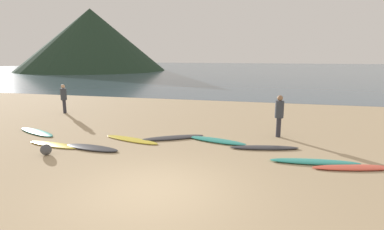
{
  "coord_description": "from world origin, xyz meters",
  "views": [
    {
      "loc": [
        2.58,
        -6.37,
        3.21
      ],
      "look_at": [
        -0.73,
        6.49,
        0.6
      ],
      "focal_mm": 28.78,
      "sensor_mm": 36.0,
      "label": 1
    }
  ],
  "objects": [
    {
      "name": "person_0",
      "position": [
        2.95,
        5.94,
        0.98
      ],
      "size": [
        0.34,
        0.34,
        1.66
      ],
      "rotation": [
        0.0,
        0.0,
        4.0
      ],
      "color": "#2D2D38",
      "rests_on": "ground"
    },
    {
      "name": "surfboard_8",
      "position": [
        5.02,
        2.87,
        0.04
      ],
      "size": [
        2.5,
        1.08,
        0.07
      ],
      "primitive_type": "ellipsoid",
      "rotation": [
        0.0,
        0.0,
        0.25
      ],
      "color": "#D84C38",
      "rests_on": "ground"
    },
    {
      "name": "person_1",
      "position": [
        -8.52,
        8.21,
        0.95
      ],
      "size": [
        0.32,
        0.32,
        1.6
      ],
      "rotation": [
        0.0,
        0.0,
        4.25
      ],
      "color": "#2D2D38",
      "rests_on": "ground"
    },
    {
      "name": "surfboard_7",
      "position": [
        3.96,
        3.07,
        0.05
      ],
      "size": [
        2.68,
        0.77,
        0.1
      ],
      "primitive_type": "ellipsoid",
      "rotation": [
        0.0,
        0.0,
        0.11
      ],
      "color": "teal",
      "rests_on": "ground"
    },
    {
      "name": "headland_hill",
      "position": [
        -33.18,
        50.63,
        6.14
      ],
      "size": [
        29.48,
        29.48,
        12.28
      ],
      "primitive_type": "cone",
      "color": "#1E3323",
      "rests_on": "ground"
    },
    {
      "name": "surfboard_1",
      "position": [
        -4.89,
        2.69,
        0.03
      ],
      "size": [
        2.27,
        0.82,
        0.06
      ],
      "primitive_type": "ellipsoid",
      "rotation": [
        0.0,
        0.0,
        -0.15
      ],
      "color": "yellow",
      "rests_on": "ground"
    },
    {
      "name": "surfboard_4",
      "position": [
        -1.02,
        4.64,
        0.04
      ],
      "size": [
        2.43,
        1.75,
        0.09
      ],
      "primitive_type": "ellipsoid",
      "rotation": [
        0.0,
        0.0,
        0.53
      ],
      "color": "#333338",
      "rests_on": "ground"
    },
    {
      "name": "surfboard_3",
      "position": [
        -2.47,
        4.01,
        0.03
      ],
      "size": [
        2.51,
        1.15,
        0.06
      ],
      "primitive_type": "ellipsoid",
      "rotation": [
        0.0,
        0.0,
        -0.27
      ],
      "color": "yellow",
      "rests_on": "ground"
    },
    {
      "name": "surfboard_0",
      "position": [
        -6.82,
        4.07,
        0.04
      ],
      "size": [
        2.44,
        1.43,
        0.08
      ],
      "primitive_type": "ellipsoid",
      "rotation": [
        0.0,
        0.0,
        -0.4
      ],
      "color": "teal",
      "rests_on": "ground"
    },
    {
      "name": "surfboard_5",
      "position": [
        0.71,
        4.64,
        0.05
      ],
      "size": [
        2.38,
        1.13,
        0.1
      ],
      "primitive_type": "ellipsoid",
      "rotation": [
        0.0,
        0.0,
        -0.26
      ],
      "color": "teal",
      "rests_on": "ground"
    },
    {
      "name": "ground_plane",
      "position": [
        0.0,
        10.0,
        -0.1
      ],
      "size": [
        120.0,
        120.0,
        0.2
      ],
      "primitive_type": "cube",
      "color": "tan",
      "rests_on": "ground"
    },
    {
      "name": "ocean_water",
      "position": [
        0.0,
        64.97,
        0.0
      ],
      "size": [
        140.0,
        100.0,
        0.01
      ],
      "primitive_type": "cube",
      "color": "#475B6B",
      "rests_on": "ground"
    },
    {
      "name": "surfboard_2",
      "position": [
        -3.34,
        2.67,
        0.05
      ],
      "size": [
        2.18,
        0.82,
        0.09
      ],
      "primitive_type": "ellipsoid",
      "rotation": [
        0.0,
        0.0,
        -0.12
      ],
      "color": "#333338",
      "rests_on": "ground"
    },
    {
      "name": "surfboard_6",
      "position": [
        2.46,
        4.19,
        0.04
      ],
      "size": [
        2.42,
        0.97,
        0.08
      ],
      "primitive_type": "ellipsoid",
      "rotation": [
        0.0,
        0.0,
        0.22
      ],
      "color": "#333338",
      "rests_on": "ground"
    },
    {
      "name": "beach_rock_near",
      "position": [
        -4.41,
        1.73,
        0.18
      ],
      "size": [
        0.35,
        0.35,
        0.35
      ],
      "primitive_type": "sphere",
      "color": "#4A4C51",
      "rests_on": "ground"
    }
  ]
}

